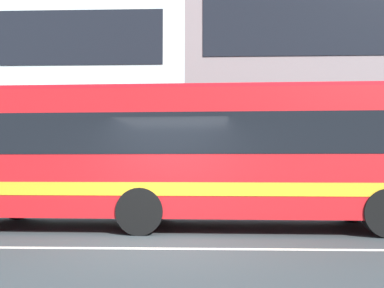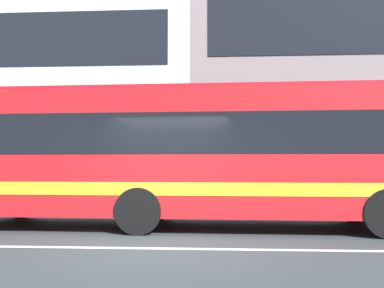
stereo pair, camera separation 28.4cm
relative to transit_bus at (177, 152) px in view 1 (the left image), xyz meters
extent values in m
plane|color=#373F42|center=(-0.09, -2.61, -1.79)|extent=(160.00, 160.00, 0.00)
cube|color=silver|center=(-0.09, -2.61, -1.78)|extent=(60.00, 0.16, 0.01)
cube|color=gray|center=(9.65, 11.95, 4.59)|extent=(19.75, 8.22, 12.75)
cube|color=red|center=(0.00, 0.00, -0.05)|extent=(10.92, 2.85, 2.77)
cube|color=black|center=(0.00, 0.00, 0.36)|extent=(10.27, 2.85, 0.89)
cube|color=#F4AC23|center=(0.00, 0.00, -0.81)|extent=(10.71, 2.87, 0.28)
cube|color=red|center=(0.00, 0.00, 1.39)|extent=(10.48, 2.43, 0.12)
cylinder|color=black|center=(4.46, 1.07, -1.29)|extent=(1.01, 0.31, 1.00)
cylinder|color=black|center=(-0.63, 1.20, -1.29)|extent=(1.01, 0.31, 1.00)
cylinder|color=black|center=(-0.69, -1.17, -1.29)|extent=(1.01, 0.31, 1.00)
cylinder|color=black|center=(-4.40, 1.30, -1.29)|extent=(1.01, 0.31, 1.00)
camera|label=1|loc=(0.71, -10.13, -0.31)|focal=39.63mm
camera|label=2|loc=(1.00, -10.11, -0.31)|focal=39.63mm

